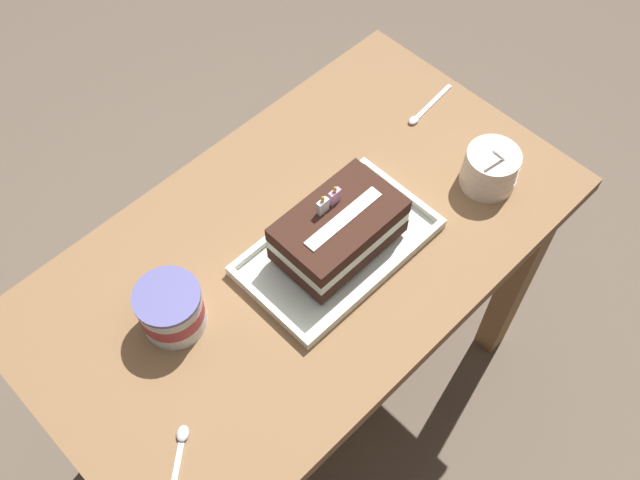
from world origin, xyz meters
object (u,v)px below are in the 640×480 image
foil_tray (338,248)px  birthday_cake (339,230)px  serving_spoon_near_tray (422,112)px  bowl_stack (490,169)px  serving_spoon_by_bowls (181,445)px  ice_cream_tub (171,309)px

foil_tray → birthday_cake: size_ratio=1.61×
foil_tray → serving_spoon_near_tray: bearing=17.2°
bowl_stack → serving_spoon_near_tray: bearing=77.2°
serving_spoon_by_bowls → birthday_cake: bearing=10.7°
ice_cream_tub → serving_spoon_near_tray: (0.70, 0.02, -0.05)m
foil_tray → serving_spoon_near_tray: 0.40m
foil_tray → bowl_stack: bearing=-16.3°
bowl_stack → serving_spoon_by_bowls: 0.78m
birthday_cake → serving_spoon_near_tray: (0.38, 0.12, -0.07)m
foil_tray → bowl_stack: 0.35m
foil_tray → birthday_cake: (0.00, 0.00, 0.06)m
ice_cream_tub → serving_spoon_by_bowls: size_ratio=1.14×
foil_tray → ice_cream_tub: ice_cream_tub is taller
birthday_cake → serving_spoon_near_tray: size_ratio=1.51×
serving_spoon_near_tray → serving_spoon_by_bowls: bearing=-166.3°
bowl_stack → ice_cream_tub: bearing=163.2°
bowl_stack → serving_spoon_by_bowls: size_ratio=1.21×
birthday_cake → serving_spoon_by_bowls: (-0.45, -0.08, -0.07)m
ice_cream_tub → serving_spoon_near_tray: size_ratio=0.77×
birthday_cake → ice_cream_tub: birthday_cake is taller
bowl_stack → serving_spoon_by_bowls: bearing=179.1°
bowl_stack → foil_tray: bearing=163.7°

